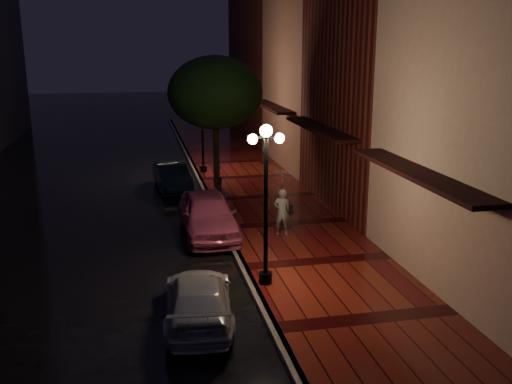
{
  "coord_description": "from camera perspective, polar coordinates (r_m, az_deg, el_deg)",
  "views": [
    {
      "loc": [
        -2.86,
        -18.94,
        6.46
      ],
      "look_at": [
        1.13,
        -0.11,
        1.4
      ],
      "focal_mm": 40.0,
      "sensor_mm": 36.0,
      "label": 1
    }
  ],
  "objects": [
    {
      "name": "pink_car",
      "position": [
        19.6,
        -4.81,
        -2.25
      ],
      "size": [
        1.84,
        4.46,
        1.51
      ],
      "primitive_type": "imported",
      "rotation": [
        0.0,
        0.0,
        0.01
      ],
      "color": "#C14F78",
      "rests_on": "ground"
    },
    {
      "name": "curb",
      "position": [
        20.19,
        -3.19,
        -3.73
      ],
      "size": [
        0.25,
        60.0,
        0.15
      ],
      "primitive_type": "cube",
      "color": "#595451",
      "rests_on": "ground"
    },
    {
      "name": "storefront_extra",
      "position": [
        40.2,
        2.31,
        12.63
      ],
      "size": [
        5.0,
        12.0,
        10.0
      ],
      "primitive_type": "cube",
      "color": "#511914",
      "rests_on": "ground"
    },
    {
      "name": "silver_car",
      "position": [
        13.83,
        -5.77,
        -10.59
      ],
      "size": [
        1.95,
        4.02,
        1.13
      ],
      "primitive_type": "imported",
      "rotation": [
        0.0,
        0.0,
        3.04
      ],
      "color": "#B2B1B9",
      "rests_on": "ground"
    },
    {
      "name": "street_tree",
      "position": [
        25.27,
        -4.07,
        9.66
      ],
      "size": [
        4.16,
        4.16,
        5.8
      ],
      "color": "black",
      "rests_on": "sidewalk"
    },
    {
      "name": "navy_car",
      "position": [
        25.88,
        -8.38,
        1.51
      ],
      "size": [
        1.63,
        3.83,
        1.23
      ],
      "primitive_type": "imported",
      "rotation": [
        0.0,
        0.0,
        0.09
      ],
      "color": "black",
      "rests_on": "ground"
    },
    {
      "name": "sidewalk",
      "position": [
        20.63,
        3.0,
        -3.32
      ],
      "size": [
        4.5,
        60.0,
        0.15
      ],
      "primitive_type": "cube",
      "color": "#440C0D",
      "rests_on": "ground"
    },
    {
      "name": "parking_meter",
      "position": [
        21.64,
        -3.56,
        0.11
      ],
      "size": [
        0.15,
        0.13,
        1.42
      ],
      "rotation": [
        0.0,
        0.0,
        -0.24
      ],
      "color": "black",
      "rests_on": "sidewalk"
    },
    {
      "name": "ground",
      "position": [
        20.22,
        -3.19,
        -3.93
      ],
      "size": [
        120.0,
        120.0,
        0.0
      ],
      "primitive_type": "plane",
      "color": "black",
      "rests_on": "ground"
    },
    {
      "name": "woman_with_umbrella",
      "position": [
        18.98,
        2.66,
        -0.05
      ],
      "size": [
        0.93,
        0.95,
        2.23
      ],
      "rotation": [
        0.0,
        0.0,
        2.79
      ],
      "color": "silver",
      "rests_on": "sidewalk"
    },
    {
      "name": "streetlamp_near",
      "position": [
        14.82,
        0.99,
        -0.38
      ],
      "size": [
        0.96,
        0.36,
        4.31
      ],
      "color": "black",
      "rests_on": "sidewalk"
    },
    {
      "name": "storefront_mid",
      "position": [
        23.17,
        13.55,
        11.95
      ],
      "size": [
        5.0,
        8.0,
        11.0
      ],
      "primitive_type": "cube",
      "color": "#511914",
      "rests_on": "ground"
    },
    {
      "name": "storefront_far",
      "position": [
        30.64,
        6.98,
        10.95
      ],
      "size": [
        5.0,
        8.0,
        9.0
      ],
      "primitive_type": "cube",
      "color": "#8C5951",
      "rests_on": "ground"
    },
    {
      "name": "streetlamp_far",
      "position": [
        28.39,
        -5.38,
        6.85
      ],
      "size": [
        0.96,
        0.36,
        4.31
      ],
      "color": "black",
      "rests_on": "sidewalk"
    }
  ]
}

